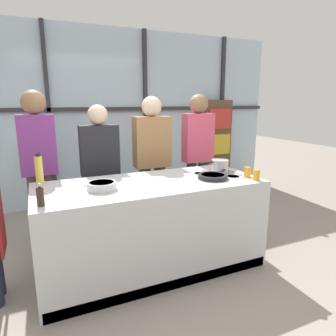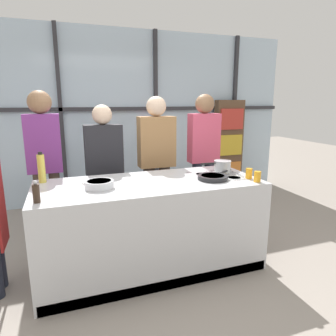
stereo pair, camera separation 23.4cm
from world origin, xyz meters
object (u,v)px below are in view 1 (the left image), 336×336
at_px(frying_pan, 213,176).
at_px(white_plate, 95,183).
at_px(oil_bottle, 39,170).
at_px(juice_glass_near, 256,175).
at_px(spectator_far_right, 198,151).
at_px(saucepan, 220,165).
at_px(juice_glass_far, 247,172).
at_px(spectator_center_right, 152,157).
at_px(mixing_bowl, 102,186).
at_px(spectator_far_left, 39,159).
at_px(pepper_grinder, 40,196).
at_px(spectator_center_left, 100,166).

distance_m(frying_pan, white_plate, 1.17).
bearing_deg(oil_bottle, juice_glass_near, -19.11).
xyz_separation_m(spectator_far_right, frying_pan, (-0.35, -0.94, -0.10)).
height_order(saucepan, juice_glass_far, saucepan).
xyz_separation_m(spectator_center_right, mixing_bowl, (-0.81, -0.87, -0.04)).
height_order(mixing_bowl, juice_glass_near, juice_glass_near).
height_order(oil_bottle, juice_glass_far, oil_bottle).
xyz_separation_m(spectator_far_left, juice_glass_near, (1.96, -1.17, -0.11)).
relative_size(spectator_center_right, pepper_grinder, 9.74).
bearing_deg(mixing_bowl, saucepan, 7.71).
xyz_separation_m(spectator_center_right, frying_pan, (0.30, -0.94, -0.06)).
bearing_deg(juice_glass_near, white_plate, 161.34).
bearing_deg(pepper_grinder, spectator_center_left, 58.92).
distance_m(spectator_center_left, pepper_grinder, 1.29).
bearing_deg(frying_pan, saucepan, 45.54).
relative_size(frying_pan, white_plate, 2.12).
height_order(spectator_far_right, frying_pan, spectator_far_right).
bearing_deg(mixing_bowl, white_plate, 96.80).
bearing_deg(juice_glass_far, spectator_far_right, 90.46).
bearing_deg(juice_glass_near, spectator_far_left, 149.22).
bearing_deg(frying_pan, juice_glass_far, -13.89).
bearing_deg(juice_glass_far, white_plate, 166.28).
distance_m(saucepan, mixing_bowl, 1.37).
bearing_deg(white_plate, spectator_center_left, 73.99).
bearing_deg(white_plate, pepper_grinder, -136.87).
height_order(spectator_center_right, oil_bottle, spectator_center_right).
height_order(white_plate, mixing_bowl, mixing_bowl).
height_order(spectator_far_left, oil_bottle, spectator_far_left).
distance_m(spectator_center_right, pepper_grinder, 1.72).
xyz_separation_m(spectator_center_left, spectator_far_right, (1.30, 0.00, 0.10)).
bearing_deg(spectator_center_right, juice_glass_far, 122.68).
distance_m(juice_glass_near, juice_glass_far, 0.14).
distance_m(saucepan, pepper_grinder, 1.90).
bearing_deg(spectator_far_left, mixing_bowl, 119.06).
distance_m(oil_bottle, juice_glass_near, 2.08).
xyz_separation_m(oil_bottle, pepper_grinder, (-0.01, -0.62, -0.06)).
bearing_deg(white_plate, juice_glass_near, -18.66).
xyz_separation_m(spectator_center_right, pepper_grinder, (-1.32, -1.11, -0.00)).
bearing_deg(juice_glass_far, oil_bottle, 164.61).
xyz_separation_m(spectator_far_left, spectator_center_left, (0.65, 0.00, -0.14)).
height_order(spectator_center_right, juice_glass_far, spectator_center_right).
bearing_deg(spectator_center_right, pepper_grinder, 40.07).
bearing_deg(juice_glass_far, saucepan, 109.37).
bearing_deg(mixing_bowl, pepper_grinder, -155.11).
distance_m(spectator_center_right, juice_glass_far, 1.22).
height_order(spectator_far_right, white_plate, spectator_far_right).
bearing_deg(juice_glass_far, spectator_center_left, 141.89).
height_order(spectator_far_right, pepper_grinder, spectator_far_right).
height_order(saucepan, white_plate, saucepan).
distance_m(spectator_far_right, oil_bottle, 2.02).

